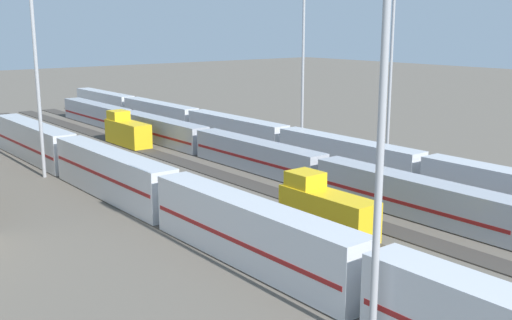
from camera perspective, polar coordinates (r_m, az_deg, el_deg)
The scene contains 19 objects.
ground_plane at distance 81.45m, azimuth -1.65°, elevation -0.52°, with size 400.00×400.00×0.00m, color #60594F.
track_bed_0 at distance 94.53m, azimuth 8.09°, elevation 1.22°, with size 140.00×2.80×0.12m, color #3D3833.
track_bed_1 at distance 91.03m, azimuth 5.92°, elevation 0.84°, with size 140.00×2.80×0.12m, color #3D3833.
track_bed_2 at distance 87.66m, azimuth 3.58°, elevation 0.44°, with size 140.00×2.80×0.12m, color #3D3833.
track_bed_3 at distance 84.46m, azimuth 1.06°, elevation -0.00°, with size 140.00×2.80×0.12m, color #4C443D.
track_bed_4 at distance 81.44m, azimuth -1.65°, elevation -0.48°, with size 140.00×2.80×0.12m, color #3D3833.
track_bed_5 at distance 78.62m, azimuth -4.56°, elevation -0.99°, with size 140.00×2.80×0.12m, color #3D3833.
track_bed_6 at distance 76.02m, azimuth -7.68°, elevation -1.53°, with size 140.00×2.80×0.12m, color #3D3833.
track_bed_7 at distance 73.68m, azimuth -11.02°, elevation -2.10°, with size 140.00×2.80×0.12m, color #3D3833.
track_bed_8 at distance 71.60m, azimuth -14.56°, elevation -2.70°, with size 140.00×2.80×0.12m, color #4C443D.
train_on_track_5 at distance 97.01m, azimuth -11.94°, elevation 2.62°, with size 10.00×3.00×5.00m.
train_on_track_6 at distance 55.31m, azimuth 6.50°, elevation -4.59°, with size 10.00×3.00×5.00m.
train_on_track_8 at distance 57.14m, azimuth -8.07°, elevation -3.61°, with size 95.60×3.06×5.00m.
train_on_track_2 at distance 89.74m, azimuth 2.16°, elevation 2.04°, with size 139.00×3.00×4.40m.
train_on_track_4 at distance 78.04m, azimuth 0.05°, elevation 0.41°, with size 119.80×3.06×3.80m.
light_mast_0 at distance 103.12m, azimuth 4.47°, elevation 12.59°, with size 2.80×0.70×29.50m.
light_mast_1 at distance 77.54m, azimuth -19.94°, elevation 9.91°, with size 2.80×0.70×24.46m.
light_mast_2 at distance 90.90m, azimuth 12.57°, elevation 10.44°, with size 2.80×0.70×23.96m.
light_mast_3 at distance 33.04m, azimuth 12.05°, elevation 12.49°, with size 2.80×0.70×29.32m.
Camera 1 is at (-63.49, 47.62, 18.33)m, focal length 42.89 mm.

